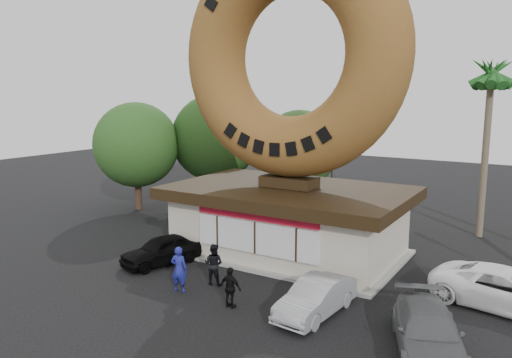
{
  "coord_description": "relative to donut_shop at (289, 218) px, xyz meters",
  "views": [
    {
      "loc": [
        10.95,
        -14.73,
        7.73
      ],
      "look_at": [
        -0.62,
        4.0,
        3.91
      ],
      "focal_mm": 35.0,
      "sensor_mm": 36.0,
      "label": 1
    }
  ],
  "objects": [
    {
      "name": "person_center",
      "position": [
        -0.72,
        -5.12,
        -0.92
      ],
      "size": [
        0.93,
        0.79,
        1.7
      ],
      "primitive_type": "imported",
      "rotation": [
        0.0,
        0.0,
        3.33
      ],
      "color": "black",
      "rests_on": "ground"
    },
    {
      "name": "donut_shop",
      "position": [
        0.0,
        0.0,
        0.0
      ],
      "size": [
        11.2,
        7.2,
        3.8
      ],
      "color": "beige",
      "rests_on": "ground"
    },
    {
      "name": "ground",
      "position": [
        0.0,
        -5.98,
        -1.77
      ],
      "size": [
        90.0,
        90.0,
        0.0
      ],
      "primitive_type": "plane",
      "color": "black",
      "rests_on": "ground"
    },
    {
      "name": "palm_near",
      "position": [
        7.5,
        8.02,
        6.65
      ],
      "size": [
        2.6,
        2.6,
        9.75
      ],
      "color": "#726651",
      "rests_on": "ground"
    },
    {
      "name": "person_left",
      "position": [
        -1.41,
        -6.46,
        -0.85
      ],
      "size": [
        0.76,
        0.61,
        1.83
      ],
      "primitive_type": "imported",
      "rotation": [
        0.0,
        0.0,
        3.42
      ],
      "color": "navy",
      "rests_on": "ground"
    },
    {
      "name": "car_black",
      "position": [
        -4.18,
        -4.4,
        -1.11
      ],
      "size": [
        2.65,
        4.12,
        1.31
      ],
      "primitive_type": "imported",
      "rotation": [
        0.0,
        0.0,
        -0.31
      ],
      "color": "black",
      "rests_on": "ground"
    },
    {
      "name": "tree_mid",
      "position": [
        -4.0,
        9.02,
        2.25
      ],
      "size": [
        5.2,
        5.2,
        6.63
      ],
      "color": "#473321",
      "rests_on": "ground"
    },
    {
      "name": "person_right",
      "position": [
        1.17,
        -6.65,
        -1.0
      ],
      "size": [
        0.91,
        0.4,
        1.53
      ],
      "primitive_type": "imported",
      "rotation": [
        0.0,
        0.0,
        3.12
      ],
      "color": "black",
      "rests_on": "ground"
    },
    {
      "name": "car_silver",
      "position": [
        4.05,
        -5.54,
        -1.13
      ],
      "size": [
        1.68,
        3.97,
        1.27
      ],
      "primitive_type": "imported",
      "rotation": [
        0.0,
        0.0,
        -0.09
      ],
      "color": "#A2A3A7",
      "rests_on": "ground"
    },
    {
      "name": "giant_donut",
      "position": [
        0.0,
        0.02,
        7.62
      ],
      "size": [
        11.16,
        2.85,
        11.16
      ],
      "primitive_type": "torus",
      "rotation": [
        1.57,
        0.0,
        0.0
      ],
      "color": "brown",
      "rests_on": "donut_shop"
    },
    {
      "name": "car_white",
      "position": [
        9.75,
        -1.5,
        -1.03
      ],
      "size": [
        5.63,
        3.33,
        1.47
      ],
      "primitive_type": "imported",
      "rotation": [
        0.0,
        0.0,
        1.39
      ],
      "color": "white",
      "rests_on": "ground"
    },
    {
      "name": "car_grey",
      "position": [
        8.02,
        -6.18,
        -1.09
      ],
      "size": [
        3.42,
        5.0,
        1.34
      ],
      "primitive_type": "imported",
      "rotation": [
        0.0,
        0.0,
        0.37
      ],
      "color": "slate",
      "rests_on": "ground"
    },
    {
      "name": "tree_far",
      "position": [
        -13.0,
        3.02,
        2.56
      ],
      "size": [
        5.6,
        5.6,
        7.14
      ],
      "color": "#473321",
      "rests_on": "ground"
    },
    {
      "name": "tree_west",
      "position": [
        -9.5,
        7.02,
        2.87
      ],
      "size": [
        6.0,
        6.0,
        7.65
      ],
      "color": "#473321",
      "rests_on": "ground"
    },
    {
      "name": "street_lamp",
      "position": [
        -1.86,
        10.02,
        2.72
      ],
      "size": [
        2.11,
        0.2,
        8.0
      ],
      "color": "#59595E",
      "rests_on": "ground"
    }
  ]
}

